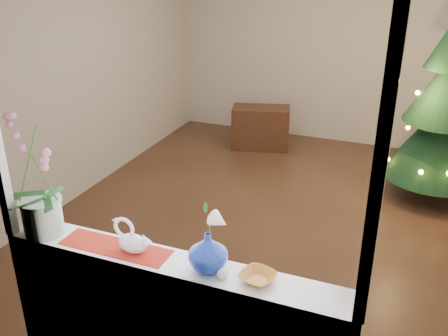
{
  "coord_description": "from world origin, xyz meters",
  "views": [
    {
      "loc": [
        1.19,
        -4.5,
        2.58
      ],
      "look_at": [
        -0.06,
        -1.4,
        1.1
      ],
      "focal_mm": 40.0,
      "sensor_mm": 36.0,
      "label": 1
    }
  ],
  "objects_px": {
    "paperweight": "(222,274)",
    "side_table": "(260,128)",
    "xmas_tree": "(446,107)",
    "swan": "(132,237)",
    "amber_dish": "(258,278)",
    "orchid_pot": "(36,177)",
    "blue_vase": "(208,249)"
  },
  "relations": [
    {
      "from": "paperweight",
      "to": "side_table",
      "type": "bearing_deg",
      "value": 105.2
    },
    {
      "from": "xmas_tree",
      "to": "swan",
      "type": "bearing_deg",
      "value": -116.25
    },
    {
      "from": "paperweight",
      "to": "amber_dish",
      "type": "height_order",
      "value": "paperweight"
    },
    {
      "from": "paperweight",
      "to": "orchid_pot",
      "type": "bearing_deg",
      "value": 178.76
    },
    {
      "from": "orchid_pot",
      "to": "paperweight",
      "type": "xyz_separation_m",
      "value": [
        1.23,
        -0.03,
        -0.36
      ]
    },
    {
      "from": "blue_vase",
      "to": "side_table",
      "type": "height_order",
      "value": "blue_vase"
    },
    {
      "from": "paperweight",
      "to": "xmas_tree",
      "type": "distance_m",
      "value": 3.71
    },
    {
      "from": "swan",
      "to": "paperweight",
      "type": "distance_m",
      "value": 0.6
    },
    {
      "from": "blue_vase",
      "to": "paperweight",
      "type": "height_order",
      "value": "blue_vase"
    },
    {
      "from": "xmas_tree",
      "to": "blue_vase",
      "type": "bearing_deg",
      "value": -109.51
    },
    {
      "from": "xmas_tree",
      "to": "orchid_pot",
      "type": "bearing_deg",
      "value": -123.92
    },
    {
      "from": "orchid_pot",
      "to": "blue_vase",
      "type": "height_order",
      "value": "orchid_pot"
    },
    {
      "from": "orchid_pot",
      "to": "blue_vase",
      "type": "distance_m",
      "value": 1.15
    },
    {
      "from": "orchid_pot",
      "to": "swan",
      "type": "bearing_deg",
      "value": 1.85
    },
    {
      "from": "blue_vase",
      "to": "swan",
      "type": "bearing_deg",
      "value": -179.4
    },
    {
      "from": "swan",
      "to": "paperweight",
      "type": "height_order",
      "value": "swan"
    },
    {
      "from": "xmas_tree",
      "to": "amber_dish",
      "type": "bearing_deg",
      "value": -105.11
    },
    {
      "from": "swan",
      "to": "side_table",
      "type": "height_order",
      "value": "swan"
    },
    {
      "from": "xmas_tree",
      "to": "side_table",
      "type": "height_order",
      "value": "xmas_tree"
    },
    {
      "from": "swan",
      "to": "amber_dish",
      "type": "bearing_deg",
      "value": -5.16
    },
    {
      "from": "xmas_tree",
      "to": "side_table",
      "type": "xyz_separation_m",
      "value": [
        -2.27,
        0.67,
        -0.75
      ]
    },
    {
      "from": "blue_vase",
      "to": "xmas_tree",
      "type": "height_order",
      "value": "xmas_tree"
    },
    {
      "from": "swan",
      "to": "xmas_tree",
      "type": "distance_m",
      "value": 3.89
    },
    {
      "from": "orchid_pot",
      "to": "blue_vase",
      "type": "bearing_deg",
      "value": 1.31
    },
    {
      "from": "swan",
      "to": "blue_vase",
      "type": "distance_m",
      "value": 0.49
    },
    {
      "from": "paperweight",
      "to": "side_table",
      "type": "distance_m",
      "value": 4.41
    },
    {
      "from": "swan",
      "to": "blue_vase",
      "type": "bearing_deg",
      "value": -4.83
    },
    {
      "from": "swan",
      "to": "blue_vase",
      "type": "xyz_separation_m",
      "value": [
        0.49,
        0.01,
        0.03
      ]
    },
    {
      "from": "blue_vase",
      "to": "side_table",
      "type": "distance_m",
      "value": 4.35
    },
    {
      "from": "amber_dish",
      "to": "xmas_tree",
      "type": "height_order",
      "value": "xmas_tree"
    },
    {
      "from": "amber_dish",
      "to": "swan",
      "type": "bearing_deg",
      "value": -179.73
    },
    {
      "from": "amber_dish",
      "to": "side_table",
      "type": "height_order",
      "value": "amber_dish"
    }
  ]
}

